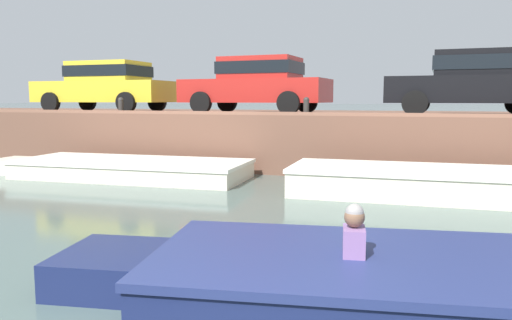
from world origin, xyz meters
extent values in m
plane|color=#4C605B|center=(0.00, 5.15, 0.00)|extent=(400.00, 400.00, 0.00)
cube|color=brown|center=(0.00, 13.30, 0.75)|extent=(60.00, 6.00, 1.49)
cube|color=brown|center=(0.00, 10.42, 1.53)|extent=(60.00, 0.24, 0.08)
cube|color=silver|center=(-5.40, 8.77, 0.18)|extent=(5.66, 2.41, 0.36)
cube|color=silver|center=(-8.72, 8.55, 0.18)|extent=(1.18, 1.20, 0.36)
cube|color=white|center=(-5.40, 8.77, 0.40)|extent=(5.72, 2.47, 0.08)
cube|color=brown|center=(-4.99, 8.79, 0.30)|extent=(0.36, 1.86, 0.06)
cube|color=silver|center=(1.33, 8.65, 0.24)|extent=(5.33, 2.15, 0.48)
cube|color=white|center=(1.33, 8.65, 0.52)|extent=(5.39, 2.21, 0.08)
cube|color=brown|center=(0.94, 8.63, 0.42)|extent=(0.32, 1.71, 0.06)
cube|color=navy|center=(1.50, 3.23, 0.18)|extent=(5.53, 2.91, 0.37)
cube|color=navy|center=(-1.60, 2.68, 0.18)|extent=(1.23, 1.28, 0.37)
cube|color=navy|center=(1.50, 3.23, 0.41)|extent=(5.60, 2.98, 0.08)
cube|color=brown|center=(1.89, 3.30, 0.31)|extent=(0.55, 1.84, 0.06)
cube|color=#8C669E|center=(0.73, 3.10, 0.49)|extent=(0.25, 0.35, 0.44)
sphere|color=brown|center=(0.73, 3.10, 0.81)|extent=(0.19, 0.19, 0.19)
sphere|color=gray|center=(0.73, 3.10, 0.85)|extent=(0.17, 0.17, 0.17)
cube|color=yellow|center=(-8.36, 11.85, 2.11)|extent=(4.35, 1.77, 0.64)
cube|color=yellow|center=(-8.18, 11.85, 2.73)|extent=(2.18, 1.54, 0.60)
cube|color=black|center=(-8.18, 11.85, 2.73)|extent=(2.27, 1.58, 0.33)
cylinder|color=black|center=(-9.69, 10.95, 1.79)|extent=(0.60, 0.19, 0.60)
cylinder|color=black|center=(-9.71, 12.72, 1.79)|extent=(0.60, 0.19, 0.60)
cylinder|color=black|center=(-7.01, 10.98, 1.79)|extent=(0.60, 0.19, 0.60)
cylinder|color=black|center=(-7.02, 12.74, 1.79)|extent=(0.60, 0.19, 0.60)
cube|color=#B2231E|center=(-3.35, 11.85, 2.11)|extent=(4.13, 1.82, 0.64)
cube|color=#B2231E|center=(-3.19, 11.84, 2.73)|extent=(2.09, 1.55, 0.60)
cube|color=black|center=(-3.19, 11.84, 2.73)|extent=(2.17, 1.59, 0.33)
cylinder|color=black|center=(-4.64, 11.03, 1.79)|extent=(0.61, 0.20, 0.60)
cylinder|color=black|center=(-4.58, 12.75, 1.79)|extent=(0.61, 0.20, 0.60)
cylinder|color=black|center=(-2.12, 10.94, 1.79)|extent=(0.61, 0.20, 0.60)
cylinder|color=black|center=(-2.06, 12.66, 1.79)|extent=(0.61, 0.20, 0.60)
cube|color=black|center=(2.18, 11.85, 2.11)|extent=(3.90, 1.86, 0.64)
cube|color=black|center=(2.33, 11.84, 2.73)|extent=(1.96, 1.61, 0.60)
cube|color=black|center=(2.33, 11.84, 2.73)|extent=(2.04, 1.65, 0.33)
cylinder|color=black|center=(0.96, 10.95, 1.79)|extent=(0.60, 0.19, 0.60)
cylinder|color=black|center=(1.00, 12.78, 1.79)|extent=(0.60, 0.19, 0.60)
cylinder|color=#2D2B28|center=(-6.89, 10.55, 1.67)|extent=(0.14, 0.14, 0.35)
sphere|color=#2D2B28|center=(-6.89, 10.55, 1.86)|extent=(0.15, 0.15, 0.15)
cylinder|color=#2D2B28|center=(-1.56, 10.55, 1.67)|extent=(0.14, 0.14, 0.35)
sphere|color=#2D2B28|center=(-1.56, 10.55, 1.86)|extent=(0.15, 0.15, 0.15)
camera|label=1|loc=(1.37, -1.44, 1.88)|focal=35.00mm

